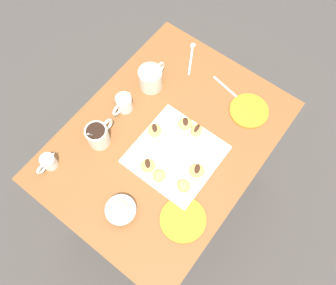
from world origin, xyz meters
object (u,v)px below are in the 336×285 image
object	(u,v)px
beignet_2	(183,186)
beignet_6	(197,171)
beignet_0	(185,124)
beignet_4	(197,130)
beignet_3	(159,175)
coffee_mug_cream_right	(151,78)
saucer_orange_right	(183,220)
saucer_orange_left	(249,111)
dining_table	(166,156)
beignet_1	(155,130)
cream_pitcher_white	(124,103)
coffee_mug_cream_left	(98,135)
ice_cream_bowl	(120,209)
chocolate_sauce_pitcher	(48,162)
beignet_5	(148,166)
pastry_plate_square	(176,155)

from	to	relation	value
beignet_2	beignet_6	distance (m)	0.07
beignet_0	beignet_6	size ratio (longest dim) A/B	1.03
beignet_0	beignet_4	size ratio (longest dim) A/B	1.07
beignet_3	beignet_6	xyz separation A→B (m)	(0.09, -0.09, -0.00)
coffee_mug_cream_right	saucer_orange_right	bearing A→B (deg)	-130.45
saucer_orange_left	saucer_orange_right	world-z (taller)	same
beignet_2	dining_table	bearing A→B (deg)	55.34
beignet_1	beignet_0	bearing A→B (deg)	-38.27
saucer_orange_left	beignet_2	world-z (taller)	beignet_2
cream_pitcher_white	beignet_4	distance (m)	0.29
beignet_3	beignet_4	distance (m)	0.22
beignet_0	beignet_2	world-z (taller)	beignet_2
saucer_orange_left	beignet_6	xyz separation A→B (m)	(-0.33, 0.01, 0.03)
coffee_mug_cream_left	beignet_0	bearing A→B (deg)	-42.98
ice_cream_bowl	beignet_4	size ratio (longest dim) A/B	2.05
beignet_1	cream_pitcher_white	bearing A→B (deg)	83.86
saucer_orange_left	saucer_orange_right	xyz separation A→B (m)	(-0.49, -0.04, 0.00)
coffee_mug_cream_right	chocolate_sauce_pitcher	xyz separation A→B (m)	(-0.49, 0.08, -0.02)
beignet_1	beignet_5	distance (m)	0.14
cream_pitcher_white	beignet_3	world-z (taller)	cream_pitcher_white
dining_table	pastry_plate_square	distance (m)	0.19
pastry_plate_square	beignet_1	xyz separation A→B (m)	(0.02, 0.11, 0.03)
pastry_plate_square	beignet_5	xyz separation A→B (m)	(-0.10, 0.05, 0.03)
coffee_mug_cream_right	saucer_orange_right	distance (m)	0.55
pastry_plate_square	beignet_1	world-z (taller)	beignet_1
pastry_plate_square	cream_pitcher_white	xyz separation A→B (m)	(0.04, 0.27, 0.03)
ice_cream_bowl	beignet_3	size ratio (longest dim) A/B	2.26
coffee_mug_cream_right	chocolate_sauce_pitcher	distance (m)	0.49
ice_cream_bowl	beignet_6	xyz separation A→B (m)	(0.26, -0.12, -0.00)
coffee_mug_cream_right	dining_table	bearing A→B (deg)	-129.24
cream_pitcher_white	saucer_orange_left	distance (m)	0.48
coffee_mug_cream_right	ice_cream_bowl	bearing A→B (deg)	-152.94
saucer_orange_left	pastry_plate_square	bearing A→B (deg)	160.12
dining_table	beignet_2	distance (m)	0.28
dining_table	beignet_6	world-z (taller)	beignet_6
chocolate_sauce_pitcher	saucer_orange_right	bearing A→B (deg)	-75.45
chocolate_sauce_pitcher	beignet_2	world-z (taller)	chocolate_sauce_pitcher
pastry_plate_square	beignet_2	distance (m)	0.13
chocolate_sauce_pitcher	cream_pitcher_white	bearing A→B (deg)	-10.31
beignet_0	beignet_1	xyz separation A→B (m)	(-0.09, 0.07, 0.00)
chocolate_sauce_pitcher	beignet_2	size ratio (longest dim) A/B	1.89
ice_cream_bowl	saucer_orange_left	world-z (taller)	ice_cream_bowl
beignet_2	beignet_4	size ratio (longest dim) A/B	0.93
chocolate_sauce_pitcher	coffee_mug_cream_right	bearing A→B (deg)	-9.06
chocolate_sauce_pitcher	beignet_2	distance (m)	0.48
beignet_5	coffee_mug_cream_right	bearing A→B (deg)	36.69
beignet_0	beignet_3	bearing A→B (deg)	-167.97
saucer_orange_left	beignet_3	world-z (taller)	beignet_3
cream_pitcher_white	beignet_2	bearing A→B (deg)	-108.54
beignet_3	saucer_orange_left	bearing A→B (deg)	-14.42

